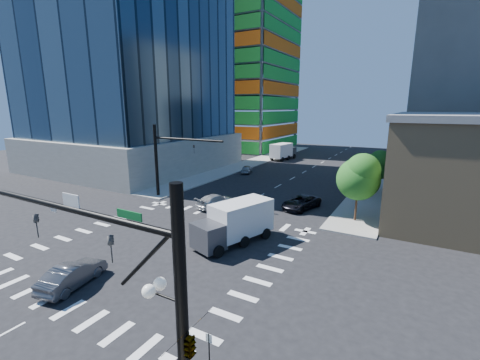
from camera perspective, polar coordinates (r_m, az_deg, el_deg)
The scene contains 16 objects.
ground at distance 27.58m, azimuth -13.27°, elevation -11.57°, with size 160.00×160.00×0.00m, color black.
road_markings at distance 27.58m, azimuth -13.27°, elevation -11.56°, with size 20.00×20.00×0.01m, color silver.
sidewalk_ne at distance 59.51m, azimuth 24.08°, elevation 0.88°, with size 5.00×60.00×0.15m, color #9C9A93.
sidewalk_nw at distance 66.41m, azimuth 2.14°, elevation 3.13°, with size 5.00×60.00×0.15m, color #9C9A93.
construction_building at distance 92.81m, azimuth 0.13°, elevation 21.09°, with size 25.16×34.50×70.60m.
signal_mast_se at distance 11.40m, azimuth -14.02°, elevation -20.63°, with size 10.51×2.48×9.00m.
signal_mast_nw at distance 40.83m, azimuth -13.19°, elevation 4.40°, with size 10.20×0.40×9.00m.
tree_south at distance 33.16m, azimuth 20.51°, elevation 0.62°, with size 4.16×4.16×6.82m.
tree_north at distance 44.97m, azimuth 23.27°, elevation 2.50°, with size 3.54×3.52×5.78m.
no_parking_sign at distance 15.06m, azimuth -5.51°, elevation -28.04°, with size 0.30×0.06×2.20m.
car_nb_far at distance 36.94m, azimuth 10.83°, elevation -3.93°, with size 2.43×5.28×1.47m, color black.
car_sb_near at distance 37.02m, azimuth -4.35°, elevation -3.68°, with size 2.08×5.11×1.48m, color #B3B3B3.
car_sb_mid at distance 55.96m, azimuth 1.22°, elevation 1.94°, with size 1.61×4.01×1.37m, color #A2A6AA.
car_sb_cross at distance 23.92m, azimuth -27.59°, elevation -14.69°, with size 1.61×4.61×1.52m, color #4C4C51.
box_truck_near at distance 27.01m, azimuth -1.43°, elevation -8.24°, with size 4.72×7.11×3.44m.
box_truck_far at distance 71.29m, azimuth 7.78°, elevation 4.90°, with size 3.77×7.09×3.55m.
Camera 1 is at (17.36, -18.26, 11.21)m, focal length 24.00 mm.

